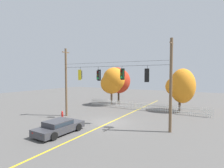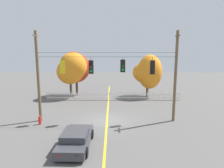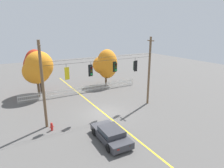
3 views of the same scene
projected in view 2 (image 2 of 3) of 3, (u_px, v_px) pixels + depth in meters
The scene contains 13 objects.
ground at pixel (107, 121), 18.49m from camera, with size 80.00×80.00×0.00m, color #565451.
lane_centerline_stripe at pixel (107, 121), 18.48m from camera, with size 0.16×36.00×0.01m, color gold.
signal_support_span at pixel (107, 76), 17.79m from camera, with size 12.43×1.10×8.07m.
traffic_signal_northbound_secondary at pixel (63, 67), 17.64m from camera, with size 0.43×0.38×1.46m.
traffic_signal_northbound_primary at pixel (91, 67), 17.67m from camera, with size 0.43×0.38×1.50m.
traffic_signal_southbound_primary at pixel (123, 66), 17.65m from camera, with size 0.43×0.38×1.36m.
traffic_signal_eastbound_side at pixel (152, 67), 17.66m from camera, with size 0.43×0.38×1.53m.
white_picket_fence at pixel (113, 96), 25.93m from camera, with size 17.27×0.06×1.11m.
autumn_maple_near_fence at pixel (71, 69), 26.98m from camera, with size 4.02×3.51×6.13m.
autumn_maple_mid at pixel (75, 67), 28.46m from camera, with size 3.95×3.46×6.23m.
autumn_oak_far_east at pixel (148, 72), 27.56m from camera, with size 3.94×3.52×5.79m.
parked_car at pixel (75, 138), 13.39m from camera, with size 2.10×4.42×1.15m.
fire_hydrant at pixel (39, 120), 17.49m from camera, with size 0.38×0.22×0.77m.
Camera 2 is at (0.46, -17.66, 6.42)m, focal length 32.26 mm.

